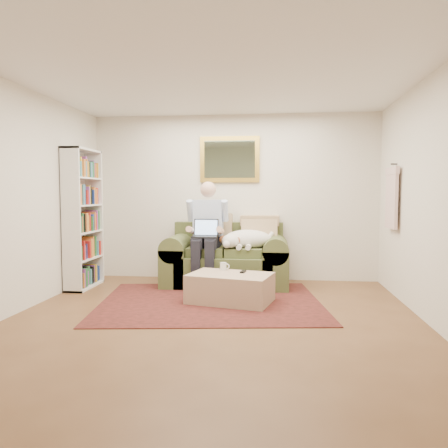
% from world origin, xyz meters
% --- Properties ---
extents(room_shell, '(4.51, 5.00, 2.61)m').
position_xyz_m(room_shell, '(0.00, 0.35, 1.30)').
color(room_shell, brown).
rests_on(room_shell, ground).
extents(rug, '(2.99, 2.52, 0.01)m').
position_xyz_m(rug, '(-0.14, 0.94, 0.01)').
color(rug, black).
rests_on(rug, room_shell).
extents(sofa, '(1.83, 0.93, 1.10)m').
position_xyz_m(sofa, '(-0.06, 2.00, 0.32)').
color(sofa, '#464C28').
rests_on(sofa, room_shell).
extents(seated_man, '(0.60, 0.86, 1.54)m').
position_xyz_m(seated_man, '(-0.34, 1.84, 0.77)').
color(seated_man, '#8CA3D8').
rests_on(seated_man, sofa).
extents(laptop, '(0.36, 0.28, 0.26)m').
position_xyz_m(laptop, '(-0.34, 1.77, 0.81)').
color(laptop, black).
rests_on(laptop, seated_man).
extents(sleeping_dog, '(0.75, 0.47, 0.28)m').
position_xyz_m(sleeping_dog, '(0.27, 1.91, 0.70)').
color(sleeping_dog, white).
rests_on(sleeping_dog, sofa).
extents(ottoman, '(1.12, 0.85, 0.36)m').
position_xyz_m(ottoman, '(0.11, 0.95, 0.18)').
color(ottoman, tan).
rests_on(ottoman, room_shell).
extents(coffee_mug, '(0.08, 0.08, 0.10)m').
position_xyz_m(coffee_mug, '(-0.01, 1.20, 0.41)').
color(coffee_mug, white).
rests_on(coffee_mug, ottoman).
extents(tv_remote, '(0.08, 0.16, 0.02)m').
position_xyz_m(tv_remote, '(0.26, 1.06, 0.37)').
color(tv_remote, black).
rests_on(tv_remote, ottoman).
extents(bookshelf, '(0.28, 0.80, 2.00)m').
position_xyz_m(bookshelf, '(-2.10, 1.60, 1.00)').
color(bookshelf, white).
rests_on(bookshelf, room_shell).
extents(wall_mirror, '(0.94, 0.04, 0.72)m').
position_xyz_m(wall_mirror, '(-0.06, 2.47, 1.90)').
color(wall_mirror, gold).
rests_on(wall_mirror, room_shell).
extents(hanging_shirt, '(0.06, 0.52, 0.90)m').
position_xyz_m(hanging_shirt, '(2.19, 1.60, 1.35)').
color(hanging_shirt, beige).
rests_on(hanging_shirt, room_shell).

